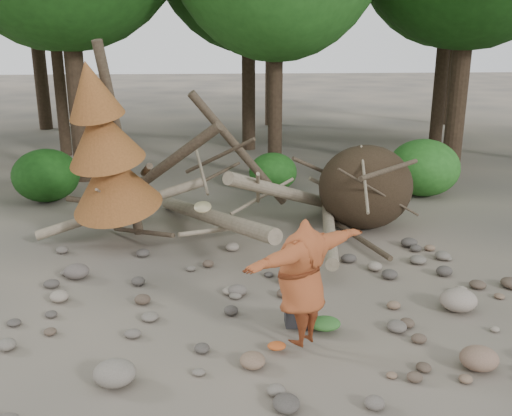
{
  "coord_description": "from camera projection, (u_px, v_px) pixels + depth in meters",
  "views": [
    {
      "loc": [
        -0.93,
        -8.33,
        4.41
      ],
      "look_at": [
        -0.18,
        1.5,
        1.4
      ],
      "focal_mm": 40.0,
      "sensor_mm": 36.0,
      "label": 1
    }
  ],
  "objects": [
    {
      "name": "boulder_front_left",
      "position": [
        115.0,
        373.0,
        7.45
      ],
      "size": [
        0.56,
        0.51,
        0.34
      ],
      "primitive_type": "ellipsoid",
      "color": "slate",
      "rests_on": "ground"
    },
    {
      "name": "deadfall_pile",
      "position": [
        341.0,
        190.0,
        13.21
      ],
      "size": [
        8.55,
        5.24,
        3.3
      ],
      "color": "#332619",
      "rests_on": "ground"
    },
    {
      "name": "boulder_mid_right",
      "position": [
        458.0,
        300.0,
        9.45
      ],
      "size": [
        0.62,
        0.55,
        0.37
      ],
      "primitive_type": "ellipsoid",
      "color": "gray",
      "rests_on": "ground"
    },
    {
      "name": "cloth_green",
      "position": [
        325.0,
        326.0,
        8.8
      ],
      "size": [
        0.48,
        0.4,
        0.18
      ],
      "primitive_type": "ellipsoid",
      "color": "#2F6327",
      "rests_on": "ground"
    },
    {
      "name": "frisbee_thrower",
      "position": [
        302.0,
        282.0,
        8.11
      ],
      "size": [
        2.67,
        1.94,
        2.04
      ],
      "color": "#944321",
      "rests_on": "ground"
    },
    {
      "name": "bush_mid",
      "position": [
        273.0,
        172.0,
        16.63
      ],
      "size": [
        1.4,
        1.4,
        1.12
      ],
      "primitive_type": "ellipsoid",
      "color": "#225E1B",
      "rests_on": "ground"
    },
    {
      "name": "ground",
      "position": [
        274.0,
        316.0,
        9.3
      ],
      "size": [
        120.0,
        120.0,
        0.0
      ],
      "primitive_type": "plane",
      "color": "#514C44",
      "rests_on": "ground"
    },
    {
      "name": "boulder_front_right",
      "position": [
        479.0,
        358.0,
        7.8
      ],
      "size": [
        0.53,
        0.48,
        0.32
      ],
      "primitive_type": "ellipsoid",
      "color": "#836552",
      "rests_on": "ground"
    },
    {
      "name": "backpack",
      "position": [
        299.0,
        319.0,
        8.9
      ],
      "size": [
        0.44,
        0.3,
        0.29
      ],
      "primitive_type": "cube",
      "rotation": [
        0.0,
        0.0,
        -0.02
      ],
      "color": "black",
      "rests_on": "ground"
    },
    {
      "name": "cloth_orange",
      "position": [
        277.0,
        349.0,
        8.24
      ],
      "size": [
        0.27,
        0.22,
        0.1
      ],
      "primitive_type": "ellipsoid",
      "color": "#AF4A1E",
      "rests_on": "ground"
    },
    {
      "name": "dead_conifer",
      "position": [
        106.0,
        151.0,
        11.67
      ],
      "size": [
        2.06,
        2.16,
        4.35
      ],
      "color": "#4C3F30",
      "rests_on": "ground"
    },
    {
      "name": "bush_right",
      "position": [
        424.0,
        168.0,
        16.1
      ],
      "size": [
        2.0,
        2.0,
        1.6
      ],
      "primitive_type": "ellipsoid",
      "color": "#2B7022",
      "rests_on": "ground"
    },
    {
      "name": "bush_left",
      "position": [
        46.0,
        175.0,
        15.55
      ],
      "size": [
        1.8,
        1.8,
        1.44
      ],
      "primitive_type": "ellipsoid",
      "color": "#194A13",
      "rests_on": "ground"
    },
    {
      "name": "boulder_mid_left",
      "position": [
        76.0,
        271.0,
        10.71
      ],
      "size": [
        0.47,
        0.43,
        0.28
      ],
      "primitive_type": "ellipsoid",
      "color": "#59514B",
      "rests_on": "ground"
    }
  ]
}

